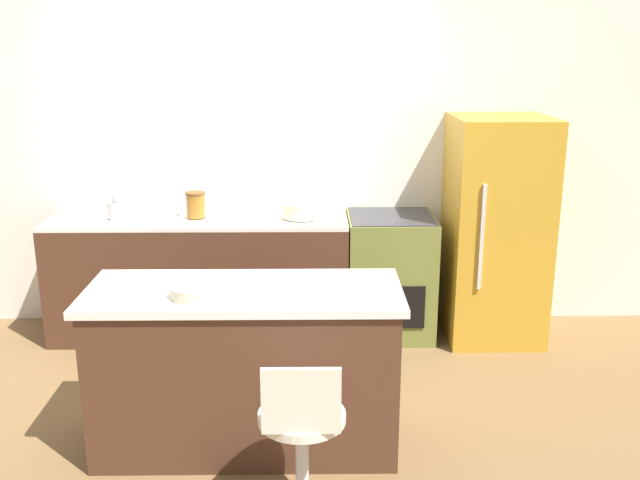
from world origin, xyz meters
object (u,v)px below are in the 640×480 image
refrigerator (495,230)px  mixing_bowl (302,210)px  oven_range (390,275)px  stool_chair (302,445)px  kettle (119,207)px

refrigerator → mixing_bowl: bearing=178.9°
oven_range → mixing_bowl: size_ratio=3.07×
stool_chair → kettle: 2.63m
stool_chair → mixing_bowl: 2.26m
oven_range → refrigerator: refrigerator is taller
refrigerator → kettle: size_ratio=8.42×
refrigerator → kettle: 2.71m
mixing_bowl → kettle: bearing=180.0°
oven_range → refrigerator: (0.75, -0.04, 0.36)m
kettle → mixing_bowl: (1.31, 0.00, -0.02)m
kettle → mixing_bowl: size_ratio=0.66×
refrigerator → kettle: bearing=179.4°
refrigerator → stool_chair: 2.60m
refrigerator → stool_chair: bearing=-122.4°
mixing_bowl → oven_range: bearing=1.6°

